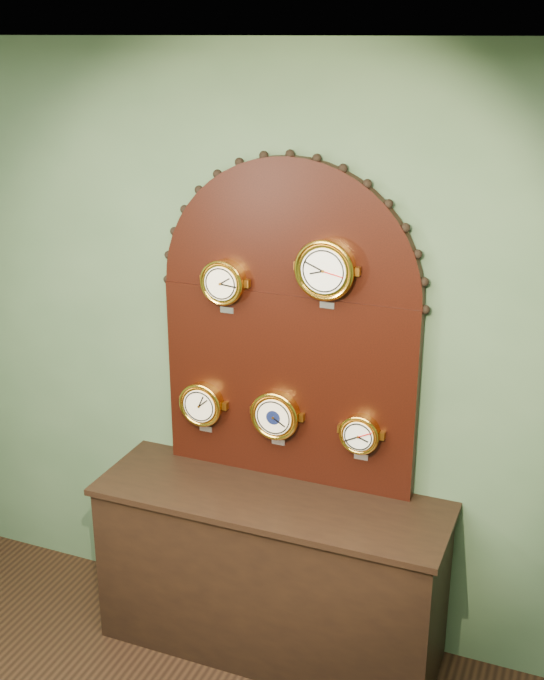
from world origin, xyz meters
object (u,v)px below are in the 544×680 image
at_px(display_board, 289,316).
at_px(shop_counter, 270,576).
at_px(hygrometer, 202,404).
at_px(tide_clock, 360,434).
at_px(roman_clock, 223,282).
at_px(barometer, 276,415).
at_px(arabic_clock, 326,269).

bearing_deg(display_board, shop_counter, -90.00).
height_order(hygrometer, tide_clock, hygrometer).
height_order(shop_counter, hygrometer, hygrometer).
bearing_deg(shop_counter, roman_clock, 151.84).
bearing_deg(barometer, hygrometer, 179.92).
relative_size(roman_clock, barometer, 0.91).
xyz_separation_m(display_board, tide_clock, (0.37, -0.07, -0.48)).
bearing_deg(arabic_clock, hygrometer, 179.89).
relative_size(display_board, roman_clock, 5.91).
xyz_separation_m(barometer, tide_clock, (0.40, 0.00, -0.02)).
relative_size(arabic_clock, barometer, 1.10).
xyz_separation_m(shop_counter, hygrometer, (-0.41, 0.15, 0.76)).
distance_m(display_board, tide_clock, 0.61).
bearing_deg(display_board, hygrometer, -170.86).
bearing_deg(tide_clock, hygrometer, -179.93).
height_order(shop_counter, roman_clock, roman_clock).
height_order(hygrometer, barometer, barometer).
distance_m(arabic_clock, barometer, 0.75).
bearing_deg(barometer, arabic_clock, -0.15).
bearing_deg(barometer, tide_clock, 0.21).
height_order(roman_clock, barometer, roman_clock).
xyz_separation_m(arabic_clock, hygrometer, (-0.60, 0.00, -0.72)).
bearing_deg(hygrometer, shop_counter, -20.43).
distance_m(shop_counter, display_board, 1.25).
height_order(display_board, barometer, display_board).
bearing_deg(shop_counter, arabic_clock, 38.91).
xyz_separation_m(roman_clock, hygrometer, (-0.12, -0.00, -0.61)).
xyz_separation_m(display_board, barometer, (-0.04, -0.07, -0.46)).
bearing_deg(arabic_clock, barometer, 179.85).
relative_size(shop_counter, tide_clock, 6.78).
relative_size(roman_clock, arabic_clock, 0.82).
height_order(shop_counter, display_board, display_board).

